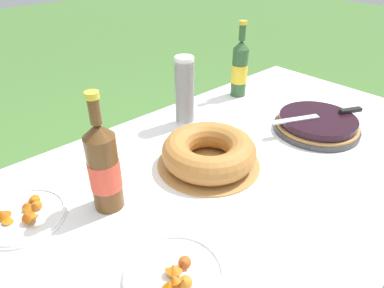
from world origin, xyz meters
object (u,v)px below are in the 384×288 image
Objects in this scene: cider_bottle_green at (240,68)px; snack_plate_left at (24,215)px; serving_knife at (325,115)px; snack_plate_near at (174,275)px; berry_tart at (317,124)px; bundt_cake at (209,152)px; cup_stack at (185,92)px; cider_bottle_amber at (104,167)px.

snack_plate_left is at bearing -171.46° from cider_bottle_green.
serving_knife reaches higher than snack_plate_near.
cider_bottle_green reaches higher than berry_tart.
bundt_cake is 0.31m from cup_stack.
berry_tart is 0.44m from cider_bottle_green.
snack_plate_left is (-0.19, 0.11, -0.12)m from cider_bottle_amber.
bundt_cake is at bearing 10.65° from serving_knife.
serving_knife is 0.44m from cider_bottle_green.
cider_bottle_green is 0.99× the size of cider_bottle_amber.
snack_plate_left is (-0.53, 0.15, -0.04)m from bundt_cake.
cup_stack is at bearing 9.65° from snack_plate_left.
snack_plate_near is (-0.84, -0.13, -0.05)m from serving_knife.
cup_stack reaches higher than bundt_cake.
cider_bottle_amber is at bearing -155.02° from cup_stack.
cup_stack is at bearing -173.51° from cider_bottle_green.
snack_plate_left is (-0.99, 0.27, -0.02)m from berry_tart.
cup_stack is 0.36m from cider_bottle_green.
cup_stack is 1.19× the size of snack_plate_near.
cider_bottle_amber is (-0.83, -0.26, 0.00)m from cider_bottle_green.
serving_knife is 1.05× the size of bundt_cake.
snack_plate_left is at bearing 9.99° from serving_knife.
berry_tart reaches higher than snack_plate_near.
berry_tart reaches higher than snack_plate_left.
serving_knife is 1.05× the size of cider_bottle_green.
cup_stack reaches higher than serving_knife.
cider_bottle_amber reaches higher than berry_tart.
berry_tart is at bearing -11.55° from cider_bottle_amber.
snack_plate_near is (-0.49, -0.52, -0.12)m from cup_stack.
berry_tart is 1.03m from snack_plate_left.
serving_knife is 0.85m from snack_plate_near.
bundt_cake is at bearing -148.17° from cider_bottle_green.
bundt_cake is 1.48× the size of snack_plate_near.
cup_stack is at bearing 46.77° from snack_plate_near.
berry_tart is 0.51m from cup_stack.
berry_tart is 0.95× the size of bundt_cake.
cup_stack is 0.81× the size of cider_bottle_green.
bundt_cake is 0.55m from snack_plate_left.
berry_tart is at bearing -15.19° from snack_plate_left.
bundt_cake is at bearing -16.07° from snack_plate_left.
serving_knife is at bearing -12.03° from cider_bottle_amber.
cider_bottle_amber is at bearing 13.43° from serving_knife.
snack_plate_left is at bearing 163.93° from bundt_cake.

